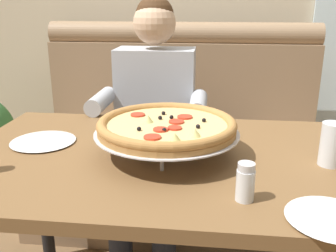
% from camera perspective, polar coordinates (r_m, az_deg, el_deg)
% --- Properties ---
extents(booth_bench, '(1.63, 0.78, 1.13)m').
position_cam_1_polar(booth_bench, '(2.25, 1.39, -3.93)').
color(booth_bench, '#937556').
rests_on(booth_bench, ground_plane).
extents(dining_table, '(1.33, 0.87, 0.76)m').
position_cam_1_polar(dining_table, '(1.32, -2.18, -7.81)').
color(dining_table, brown).
rests_on(dining_table, ground_plane).
extents(diner_main, '(0.54, 0.64, 1.27)m').
position_cam_1_polar(diner_main, '(1.91, -2.29, 1.92)').
color(diner_main, '#2D3342').
rests_on(diner_main, ground_plane).
extents(pizza, '(0.48, 0.48, 0.13)m').
position_cam_1_polar(pizza, '(1.24, -0.19, -0.10)').
color(pizza, silver).
rests_on(pizza, dining_table).
extents(shaker_pepper_flakes, '(0.05, 0.05, 0.10)m').
position_cam_1_polar(shaker_pepper_flakes, '(1.00, 11.53, -8.65)').
color(shaker_pepper_flakes, white).
rests_on(shaker_pepper_flakes, dining_table).
extents(plate_near_left, '(0.21, 0.21, 0.02)m').
position_cam_1_polar(plate_near_left, '(0.99, 23.38, -12.37)').
color(plate_near_left, white).
rests_on(plate_near_left, dining_table).
extents(plate_near_right, '(0.23, 0.23, 0.02)m').
position_cam_1_polar(plate_near_right, '(1.45, -18.27, -1.98)').
color(plate_near_right, white).
rests_on(plate_near_right, dining_table).
extents(drinking_glass, '(0.07, 0.07, 0.14)m').
position_cam_1_polar(drinking_glass, '(1.28, 23.38, -2.87)').
color(drinking_glass, silver).
rests_on(drinking_glass, dining_table).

